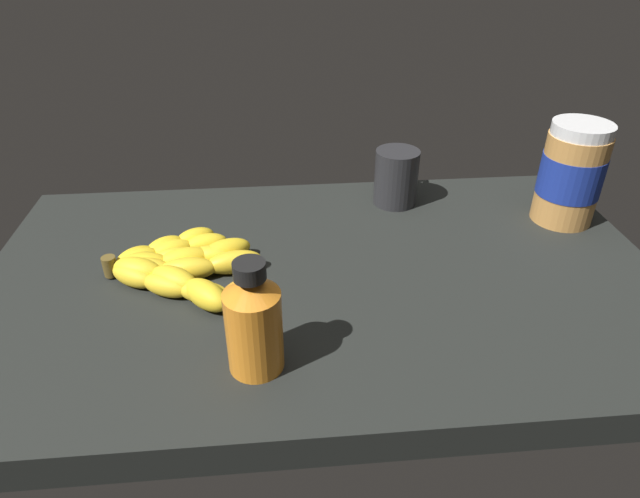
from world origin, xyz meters
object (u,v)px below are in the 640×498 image
Objects in this scene: banana_bunch at (176,265)px; honey_bottle at (254,321)px; peanut_butter_jar at (571,174)px; coffee_mug at (397,177)px.

banana_bunch is 23.26cm from honey_bottle.
coffee_mug is (-26.72, 8.82, -3.40)cm from peanut_butter_jar.
banana_bunch is 64.10cm from peanut_butter_jar.
banana_bunch is 41.29cm from coffee_mug.
coffee_mug is (24.49, 39.38, -1.59)cm from honey_bottle.
honey_bottle is (-51.21, -30.56, -1.82)cm from peanut_butter_jar.
coffee_mug is at bearing 161.73° from peanut_butter_jar.
peanut_butter_jar is at bearing 30.83° from honey_bottle.
peanut_butter_jar is 1.18× the size of honey_bottle.
honey_bottle reaches higher than banana_bunch.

